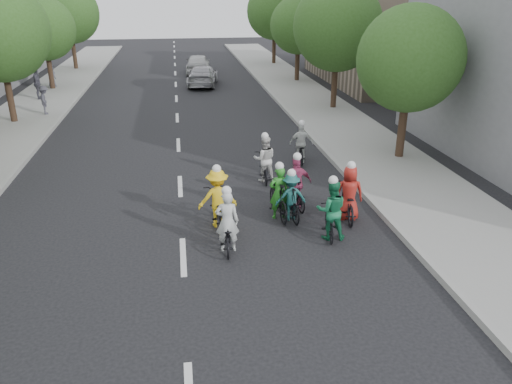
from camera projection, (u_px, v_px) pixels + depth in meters
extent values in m
plane|color=black|center=(183.00, 257.00, 12.92)|extent=(120.00, 120.00, 0.00)
cube|color=#999993|center=(34.00, 149.00, 21.15)|extent=(0.18, 80.00, 0.18)
cube|color=gray|center=(352.00, 136.00, 23.17)|extent=(4.00, 80.00, 0.15)
cube|color=#999993|center=(311.00, 137.00, 22.89)|extent=(0.18, 80.00, 0.18)
cube|color=gray|center=(399.00, 24.00, 35.61)|extent=(10.00, 14.00, 8.00)
cylinder|color=black|center=(11.00, 100.00, 24.97)|extent=(0.32, 0.32, 2.48)
cylinder|color=black|center=(51.00, 73.00, 33.24)|extent=(0.32, 0.32, 2.27)
sphere|color=#2E561C|center=(44.00, 29.00, 32.15)|extent=(4.00, 4.00, 4.00)
cylinder|color=black|center=(74.00, 55.00, 41.42)|extent=(0.32, 0.32, 2.48)
sphere|color=#2E561C|center=(69.00, 13.00, 40.17)|extent=(4.80, 4.80, 4.80)
cylinder|color=black|center=(402.00, 132.00, 19.78)|extent=(0.32, 0.32, 2.27)
sphere|color=#2E561C|center=(410.00, 59.00, 18.70)|extent=(4.00, 4.00, 4.00)
cylinder|color=black|center=(334.00, 88.00, 27.96)|extent=(0.32, 0.32, 2.48)
sphere|color=#2E561C|center=(338.00, 26.00, 26.71)|extent=(4.80, 4.80, 4.80)
cylinder|color=black|center=(297.00, 66.00, 36.22)|extent=(0.32, 0.32, 2.27)
sphere|color=#2E561C|center=(298.00, 25.00, 35.14)|extent=(4.00, 4.00, 4.00)
cylinder|color=black|center=(274.00, 50.00, 44.40)|extent=(0.32, 0.32, 2.48)
sphere|color=#2E561C|center=(274.00, 11.00, 43.15)|extent=(4.80, 4.80, 4.80)
imported|color=black|center=(227.00, 234.00, 13.17)|extent=(0.73, 1.72, 0.88)
imported|color=silver|center=(227.00, 222.00, 12.93)|extent=(0.65, 0.45, 1.68)
sphere|color=white|center=(227.00, 191.00, 12.60)|extent=(0.26, 0.26, 0.26)
imported|color=black|center=(330.00, 221.00, 13.81)|extent=(0.69, 1.60, 0.93)
imported|color=#197448|center=(331.00, 210.00, 13.57)|extent=(0.92, 0.77, 1.69)
sphere|color=white|center=(333.00, 180.00, 13.24)|extent=(0.26, 0.26, 0.26)
imported|color=black|center=(218.00, 208.00, 14.52)|extent=(0.81, 1.95, 1.00)
imported|color=yellow|center=(217.00, 198.00, 14.29)|extent=(1.17, 0.73, 1.73)
sphere|color=white|center=(217.00, 169.00, 13.95)|extent=(0.26, 0.26, 0.26)
imported|color=black|center=(295.00, 193.00, 15.66)|extent=(0.68, 1.68, 0.98)
imported|color=#BD4272|center=(296.00, 183.00, 15.43)|extent=(1.04, 0.55, 1.69)
sphere|color=white|center=(297.00, 157.00, 15.10)|extent=(0.26, 0.26, 0.26)
imported|color=black|center=(347.00, 202.00, 14.92)|extent=(0.98, 2.01, 1.01)
imported|color=#A4211A|center=(349.00, 193.00, 14.71)|extent=(0.90, 0.67, 1.69)
sphere|color=white|center=(351.00, 165.00, 14.38)|extent=(0.26, 0.26, 0.26)
imported|color=black|center=(278.00, 199.00, 14.98)|extent=(0.67, 1.94, 1.14)
imported|color=#2A8925|center=(279.00, 193.00, 14.80)|extent=(0.62, 0.43, 1.63)
sphere|color=white|center=(280.00, 166.00, 14.48)|extent=(0.26, 0.26, 0.26)
imported|color=black|center=(264.00, 168.00, 17.90)|extent=(0.76, 1.82, 0.94)
imported|color=silver|center=(265.00, 159.00, 17.67)|extent=(0.85, 0.68, 1.65)
sphere|color=white|center=(265.00, 136.00, 17.35)|extent=(0.26, 0.26, 0.26)
imported|color=black|center=(290.00, 202.00, 14.92)|extent=(0.66, 1.78, 1.05)
imported|color=#20625F|center=(291.00, 197.00, 14.75)|extent=(0.98, 0.62, 1.45)
sphere|color=white|center=(292.00, 173.00, 14.47)|extent=(0.26, 0.26, 0.26)
imported|color=black|center=(300.00, 150.00, 19.80)|extent=(0.85, 1.80, 0.91)
imported|color=silver|center=(301.00, 143.00, 19.59)|extent=(0.96, 0.51, 1.57)
sphere|color=white|center=(302.00, 123.00, 19.28)|extent=(0.26, 0.26, 0.26)
imported|color=#A3A3A8|center=(203.00, 76.00, 35.05)|extent=(2.62, 4.99, 1.38)
imported|color=silver|center=(198.00, 64.00, 40.01)|extent=(2.18, 4.65, 1.54)
imported|color=#484753|center=(45.00, 100.00, 26.52)|extent=(0.76, 1.07, 1.50)
imported|color=#4F4F5C|center=(37.00, 84.00, 30.03)|extent=(0.63, 1.15, 1.86)
imported|color=#555563|center=(51.00, 76.00, 33.82)|extent=(0.63, 0.82, 1.50)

